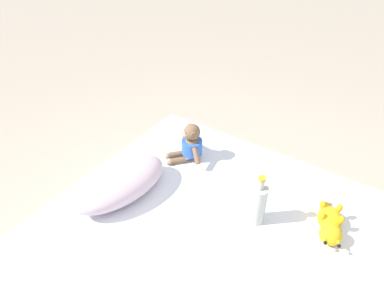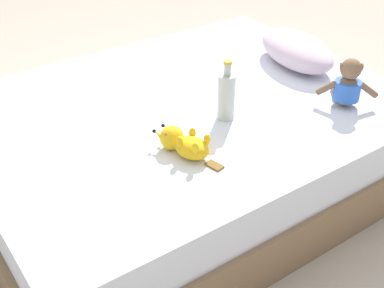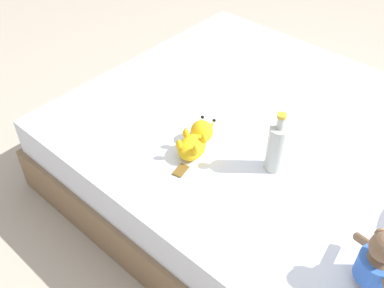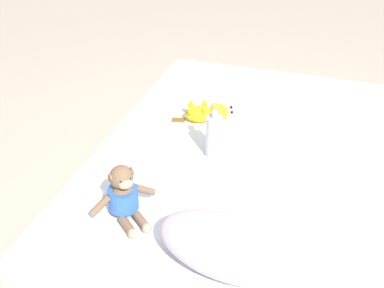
# 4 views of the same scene
# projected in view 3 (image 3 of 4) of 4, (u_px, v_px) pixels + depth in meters

# --- Properties ---
(ground_plane) EXTENTS (16.00, 16.00, 0.00)m
(ground_plane) POSITION_uv_depth(u_px,v_px,m) (276.00, 198.00, 2.27)
(ground_plane) COLOR #B7A893
(bed) EXTENTS (1.60, 2.06, 0.43)m
(bed) POSITION_uv_depth(u_px,v_px,m) (281.00, 169.00, 2.13)
(bed) COLOR #846647
(bed) RESTS_ON ground_plane
(plush_monkey) EXTENTS (0.26, 0.26, 0.24)m
(plush_monkey) POSITION_uv_depth(u_px,v_px,m) (380.00, 264.00, 1.38)
(plush_monkey) COLOR brown
(plush_monkey) RESTS_ON bed
(plush_yellow_creature) EXTENTS (0.32, 0.17, 0.10)m
(plush_yellow_creature) POSITION_uv_depth(u_px,v_px,m) (196.00, 140.00, 1.89)
(plush_yellow_creature) COLOR yellow
(plush_yellow_creature) RESTS_ON bed
(glass_bottle) EXTENTS (0.08, 0.08, 0.28)m
(glass_bottle) POSITION_uv_depth(u_px,v_px,m) (276.00, 147.00, 1.76)
(glass_bottle) COLOR #B7BCB2
(glass_bottle) RESTS_ON bed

